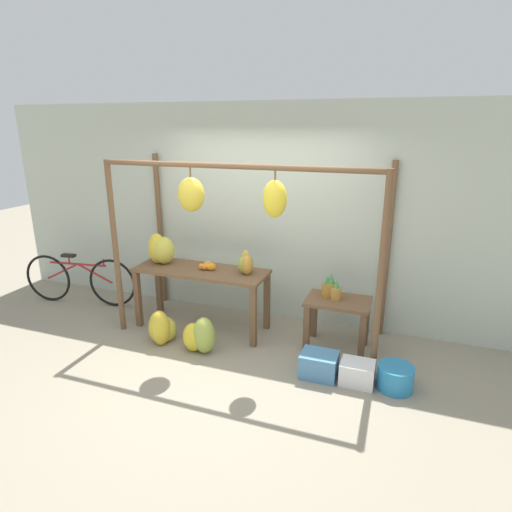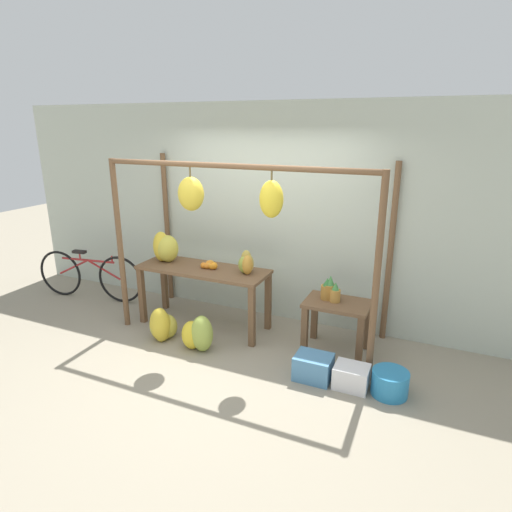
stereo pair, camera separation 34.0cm
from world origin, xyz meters
TOP-DOWN VIEW (x-y plane):
  - ground_plane at (0.00, 0.00)m, footprint 20.00×20.00m
  - shop_wall_back at (0.00, 1.52)m, footprint 8.00×0.08m
  - stall_awning at (-0.04, 0.64)m, footprint 3.19×1.16m
  - display_table_main at (-0.62, 0.83)m, footprint 1.68×0.60m
  - display_table_side at (1.10, 0.88)m, footprint 0.72×0.49m
  - banana_pile_on_table at (-1.20, 0.86)m, footprint 0.40×0.37m
  - orange_pile at (-0.53, 0.86)m, footprint 0.22×0.17m
  - pineapple_cluster at (1.00, 0.91)m, footprint 0.24×0.17m
  - banana_pile_ground_left at (-0.89, 0.28)m, footprint 0.38×0.41m
  - banana_pile_ground_right at (-0.36, 0.25)m, footprint 0.45×0.29m
  - fruit_crate_white at (1.04, 0.22)m, footprint 0.38×0.30m
  - blue_bucket at (1.79, 0.26)m, footprint 0.35×0.35m
  - parked_bicycle at (-2.64, 0.91)m, footprint 1.72×0.30m
  - papaya_pile at (-0.03, 0.88)m, footprint 0.22×0.24m
  - fruit_crate_purple at (1.43, 0.23)m, footprint 0.34×0.27m

SIDE VIEW (x-z plane):
  - ground_plane at x=0.00m, z-range 0.00..0.00m
  - fruit_crate_purple at x=1.43m, z-range 0.00..0.23m
  - blue_bucket at x=1.79m, z-range 0.00..0.25m
  - fruit_crate_white at x=1.04m, z-range 0.00..0.26m
  - banana_pile_ground_left at x=-0.89m, z-range -0.03..0.41m
  - banana_pile_ground_right at x=-0.36m, z-range -0.02..0.42m
  - parked_bicycle at x=-2.64m, z-range 0.00..0.74m
  - display_table_side at x=1.10m, z-range 0.15..0.76m
  - display_table_main at x=-0.62m, z-range 0.27..1.06m
  - pineapple_cluster at x=1.00m, z-range 0.57..0.86m
  - orange_pile at x=-0.53m, z-range 0.79..0.88m
  - papaya_pile at x=-0.03m, z-range 0.77..1.06m
  - banana_pile_on_table at x=-1.20m, z-range 0.78..1.18m
  - shop_wall_back at x=0.00m, z-range 0.00..2.80m
  - stall_awning at x=-0.04m, z-range 0.47..2.61m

